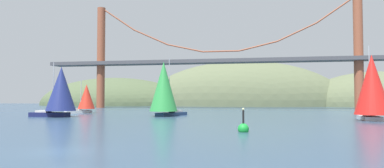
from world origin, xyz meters
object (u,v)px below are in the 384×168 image
(sailboat_red_spinnaker, at_px, (372,86))
(sailboat_green_sail, at_px, (164,88))
(sailboat_navy_sail, at_px, (60,90))
(sailboat_scarlet_sail, at_px, (86,98))
(channel_buoy, at_px, (243,128))

(sailboat_red_spinnaker, xyz_separation_m, sailboat_green_sail, (-34.10, 6.63, 0.19))
(sailboat_navy_sail, height_order, sailboat_scarlet_sail, sailboat_navy_sail)
(sailboat_green_sail, relative_size, channel_buoy, 4.15)
(sailboat_red_spinnaker, distance_m, sailboat_navy_sail, 51.74)
(sailboat_red_spinnaker, xyz_separation_m, sailboat_scarlet_sail, (-55.02, 16.41, -1.70))
(sailboat_green_sail, xyz_separation_m, channel_buoy, (15.83, -28.00, -4.98))
(sailboat_red_spinnaker, height_order, sailboat_scarlet_sail, sailboat_red_spinnaker)
(sailboat_red_spinnaker, height_order, sailboat_green_sail, sailboat_red_spinnaker)
(sailboat_navy_sail, distance_m, sailboat_scarlet_sail, 16.08)
(sailboat_navy_sail, xyz_separation_m, sailboat_scarlet_sail, (-3.28, 15.68, -1.34))
(sailboat_navy_sail, bearing_deg, sailboat_green_sail, 18.50)
(sailboat_navy_sail, relative_size, sailboat_scarlet_sail, 1.34)
(sailboat_scarlet_sail, height_order, channel_buoy, sailboat_scarlet_sail)
(sailboat_navy_sail, relative_size, sailboat_green_sail, 0.90)
(sailboat_navy_sail, bearing_deg, channel_buoy, -33.44)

